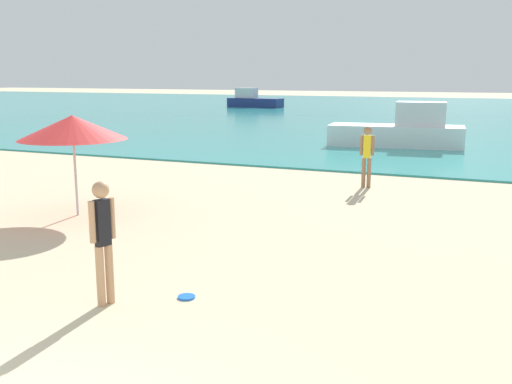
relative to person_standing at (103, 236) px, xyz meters
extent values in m
cube|color=teal|center=(1.06, 41.14, -0.87)|extent=(160.00, 60.00, 0.06)
cylinder|color=tan|center=(-0.02, -0.07, -0.51)|extent=(0.10, 0.10, 0.78)
cylinder|color=tan|center=(0.02, 0.07, -0.51)|extent=(0.10, 0.10, 0.78)
cube|color=black|center=(0.00, 0.00, 0.17)|extent=(0.16, 0.20, 0.58)
sphere|color=tan|center=(0.00, 0.00, 0.58)|extent=(0.21, 0.21, 0.21)
cylinder|color=tan|center=(-0.04, -0.14, 0.20)|extent=(0.08, 0.08, 0.52)
cylinder|color=tan|center=(0.04, 0.14, 0.20)|extent=(0.08, 0.08, 0.52)
cylinder|color=blue|center=(0.82, 0.59, -0.89)|extent=(0.23, 0.23, 0.03)
cylinder|color=#936B4C|center=(1.34, 9.09, -0.51)|extent=(0.10, 0.10, 0.77)
cylinder|color=#936B4C|center=(1.20, 9.07, -0.51)|extent=(0.10, 0.10, 0.77)
cube|color=yellow|center=(1.27, 9.08, 0.16)|extent=(0.19, 0.13, 0.58)
sphere|color=#936B4C|center=(1.27, 9.08, 0.57)|extent=(0.21, 0.21, 0.21)
cylinder|color=#936B4C|center=(1.41, 9.10, 0.19)|extent=(0.08, 0.08, 0.51)
cylinder|color=#936B4C|center=(1.13, 9.06, 0.19)|extent=(0.08, 0.08, 0.51)
cube|color=white|center=(0.45, 17.88, -0.43)|extent=(5.33, 2.20, 0.83)
cube|color=silver|center=(1.38, 17.98, 0.46)|extent=(1.98, 1.35, 0.93)
cube|color=navy|center=(-15.91, 42.08, -0.45)|extent=(5.00, 2.05, 0.78)
cube|color=silver|center=(-16.78, 42.17, 0.38)|extent=(1.85, 1.27, 0.87)
cylinder|color=#B7B7BC|center=(-3.54, 3.74, 0.12)|extent=(0.05, 0.05, 2.04)
cone|color=red|center=(-3.54, 3.74, 0.91)|extent=(2.17, 2.17, 0.49)
camera|label=1|loc=(4.49, -5.73, 1.95)|focal=41.35mm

